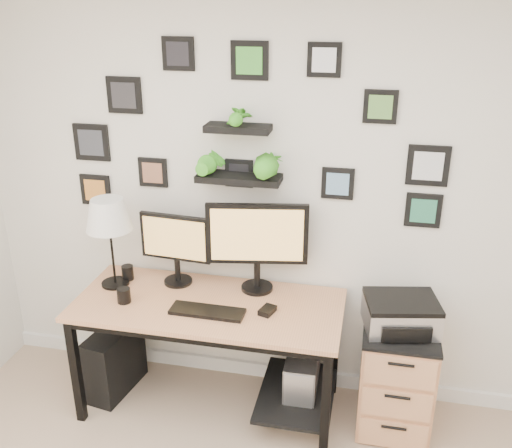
% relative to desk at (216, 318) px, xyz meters
% --- Properties ---
extents(room, '(4.00, 4.00, 4.00)m').
position_rel_desk_xyz_m(room, '(0.39, 0.32, -0.58)').
color(room, tan).
rests_on(room, ground).
extents(desk, '(1.60, 0.70, 0.75)m').
position_rel_desk_xyz_m(desk, '(0.00, 0.00, 0.00)').
color(desk, tan).
rests_on(desk, ground).
extents(monitor_left, '(0.45, 0.19, 0.46)m').
position_rel_desk_xyz_m(monitor_left, '(-0.29, 0.16, 0.40)').
color(monitor_left, black).
rests_on(monitor_left, desk).
extents(monitor_right, '(0.61, 0.23, 0.57)m').
position_rel_desk_xyz_m(monitor_right, '(0.22, 0.18, 0.46)').
color(monitor_right, black).
rests_on(monitor_right, desk).
extents(keyboard, '(0.44, 0.14, 0.02)m').
position_rel_desk_xyz_m(keyboard, '(-0.01, -0.15, 0.13)').
color(keyboard, black).
rests_on(keyboard, desk).
extents(mouse, '(0.10, 0.12, 0.03)m').
position_rel_desk_xyz_m(mouse, '(0.33, -0.07, 0.14)').
color(mouse, black).
rests_on(mouse, desk).
extents(table_lamp, '(0.28, 0.28, 0.57)m').
position_rel_desk_xyz_m(table_lamp, '(-0.67, 0.06, 0.58)').
color(table_lamp, black).
rests_on(table_lamp, desk).
extents(mug, '(0.08, 0.08, 0.09)m').
position_rel_desk_xyz_m(mug, '(-0.53, -0.13, 0.17)').
color(mug, black).
rests_on(mug, desk).
extents(pen_cup, '(0.07, 0.07, 0.10)m').
position_rel_desk_xyz_m(pen_cup, '(-0.62, 0.14, 0.17)').
color(pen_cup, black).
rests_on(pen_cup, desk).
extents(pc_tower_black, '(0.27, 0.47, 0.44)m').
position_rel_desk_xyz_m(pc_tower_black, '(-0.70, -0.01, -0.40)').
color(pc_tower_black, black).
rests_on(pc_tower_black, ground).
extents(pc_tower_grey, '(0.20, 0.44, 0.43)m').
position_rel_desk_xyz_m(pc_tower_grey, '(0.54, 0.04, -0.41)').
color(pc_tower_grey, gray).
rests_on(pc_tower_grey, ground).
extents(file_cabinet, '(0.43, 0.53, 0.67)m').
position_rel_desk_xyz_m(file_cabinet, '(1.10, 0.06, -0.29)').
color(file_cabinet, tan).
rests_on(file_cabinet, ground).
extents(printer, '(0.46, 0.39, 0.18)m').
position_rel_desk_xyz_m(printer, '(1.09, 0.05, 0.14)').
color(printer, silver).
rests_on(printer, file_cabinet).
extents(wall_decor, '(2.27, 0.18, 1.06)m').
position_rel_desk_xyz_m(wall_decor, '(0.11, 0.27, 1.03)').
color(wall_decor, black).
rests_on(wall_decor, ground).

